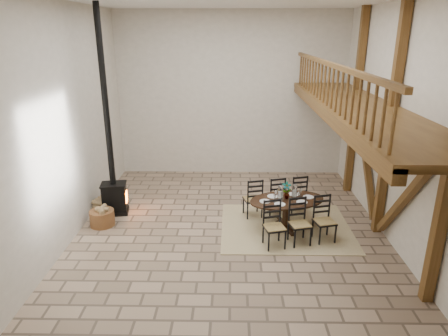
{
  "coord_description": "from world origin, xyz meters",
  "views": [
    {
      "loc": [
        0.01,
        -8.34,
        4.39
      ],
      "look_at": [
        -0.16,
        0.4,
        1.38
      ],
      "focal_mm": 32.0,
      "sensor_mm": 36.0,
      "label": 1
    }
  ],
  "objects_px": {
    "wood_stove": "(112,171)",
    "dining_table": "(286,213)",
    "log_basket": "(102,217)",
    "log_stack": "(104,205)"
  },
  "relations": [
    {
      "from": "dining_table",
      "to": "wood_stove",
      "type": "relative_size",
      "value": 0.46
    },
    {
      "from": "dining_table",
      "to": "log_basket",
      "type": "xyz_separation_m",
      "value": [
        -4.34,
        0.04,
        -0.18
      ]
    },
    {
      "from": "dining_table",
      "to": "log_basket",
      "type": "height_order",
      "value": "dining_table"
    },
    {
      "from": "dining_table",
      "to": "wood_stove",
      "type": "height_order",
      "value": "wood_stove"
    },
    {
      "from": "dining_table",
      "to": "log_basket",
      "type": "distance_m",
      "value": 4.35
    },
    {
      "from": "log_basket",
      "to": "dining_table",
      "type": "bearing_deg",
      "value": -0.54
    },
    {
      "from": "dining_table",
      "to": "log_basket",
      "type": "bearing_deg",
      "value": 165.01
    },
    {
      "from": "dining_table",
      "to": "wood_stove",
      "type": "bearing_deg",
      "value": 155.92
    },
    {
      "from": "log_basket",
      "to": "log_stack",
      "type": "relative_size",
      "value": 1.03
    },
    {
      "from": "wood_stove",
      "to": "dining_table",
      "type": "bearing_deg",
      "value": -18.37
    }
  ]
}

